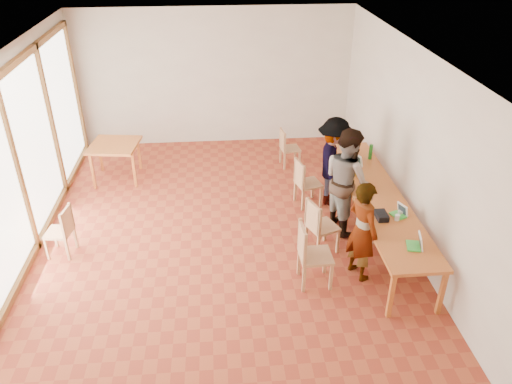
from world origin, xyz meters
TOP-DOWN VIEW (x-y plane):
  - ground at (0.00, 0.00)m, footprint 8.00×8.00m
  - wall_back at (0.00, 4.00)m, footprint 6.00×0.10m
  - wall_front at (0.00, -4.00)m, footprint 6.00×0.10m
  - wall_right at (3.00, 0.00)m, footprint 0.10×8.00m
  - window_wall at (-2.96, 0.00)m, footprint 0.10×8.00m
  - ceiling at (0.00, 0.00)m, footprint 6.00×8.00m
  - communal_table at (2.50, -0.03)m, footprint 0.80×4.00m
  - side_table at (-2.01, 2.31)m, footprint 0.90×0.90m
  - chair_near at (1.21, -1.19)m, footprint 0.46×0.46m
  - chair_mid at (1.48, -0.45)m, footprint 0.54×0.54m
  - chair_far at (1.51, 0.97)m, footprint 0.50×0.50m
  - chair_empty at (1.42, 2.58)m, footprint 0.42×0.42m
  - chair_spare at (-2.41, -0.19)m, footprint 0.44×0.44m
  - person_near at (1.98, -1.06)m, footprint 0.56×0.66m
  - person_mid at (2.07, 0.22)m, footprint 0.91×1.03m
  - person_far at (2.03, 1.03)m, footprint 0.85×1.18m
  - laptop_near at (2.61, -1.48)m, footprint 0.26×0.28m
  - laptop_mid at (2.66, -0.68)m, footprint 0.26×0.27m
  - laptop_far at (2.42, 0.99)m, footprint 0.30×0.32m
  - yellow_mug at (2.35, 0.64)m, footprint 0.18×0.18m
  - green_bottle at (2.76, 1.24)m, footprint 0.07×0.07m
  - clear_glass at (2.57, -0.81)m, footprint 0.07×0.07m
  - condiment_cup at (2.68, -0.65)m, footprint 0.08×0.08m
  - pink_phone at (2.55, 1.26)m, footprint 0.05×0.10m
  - black_pouch at (2.36, -0.74)m, footprint 0.16×0.26m

SIDE VIEW (x-z plane):
  - ground at x=0.00m, z-range 0.00..0.00m
  - chair_empty at x=1.42m, z-range 0.28..0.71m
  - chair_spare at x=-2.41m, z-range 0.29..0.72m
  - chair_far at x=1.51m, z-range 0.31..0.78m
  - chair_mid at x=1.48m, z-range 0.31..0.79m
  - chair_near at x=1.21m, z-range 0.34..0.85m
  - side_table at x=-2.01m, z-range 0.29..1.04m
  - communal_table at x=2.50m, z-range 0.33..1.08m
  - pink_phone at x=2.55m, z-range 0.75..0.76m
  - person_near at x=1.98m, z-range 0.00..1.54m
  - condiment_cup at x=2.68m, z-range 0.75..0.81m
  - clear_glass at x=2.57m, z-range 0.75..0.84m
  - black_pouch at x=2.36m, z-range 0.75..0.84m
  - laptop_mid at x=2.66m, z-range 0.71..0.89m
  - yellow_mug at x=2.35m, z-range 0.75..0.86m
  - laptop_near at x=2.61m, z-range 0.70..0.91m
  - laptop_far at x=2.42m, z-range 0.70..0.92m
  - person_far at x=2.03m, z-range 0.00..1.64m
  - green_bottle at x=2.76m, z-range 0.75..1.03m
  - person_mid at x=2.07m, z-range 0.00..1.79m
  - wall_back at x=0.00m, z-range 0.00..3.00m
  - wall_front at x=0.00m, z-range 0.00..3.00m
  - wall_right at x=3.00m, z-range 0.00..3.00m
  - window_wall at x=-2.96m, z-range 0.00..3.00m
  - ceiling at x=0.00m, z-range 3.00..3.04m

